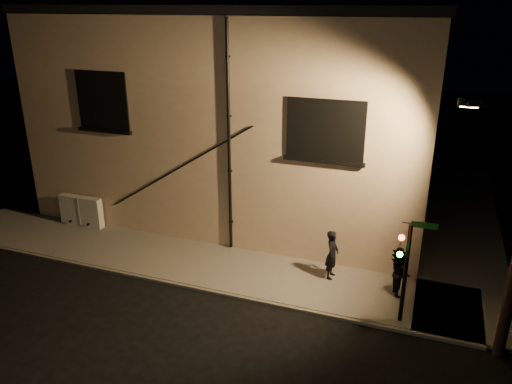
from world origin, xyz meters
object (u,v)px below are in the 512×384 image
at_px(utility_cabinet, 81,211).
at_px(traffic_signal, 400,256).
at_px(pedestrian_b, 401,273).
at_px(pedestrian_a, 332,254).

xyz_separation_m(utility_cabinet, traffic_signal, (12.92, -2.44, 1.51)).
height_order(utility_cabinet, pedestrian_b, pedestrian_b).
bearing_deg(pedestrian_a, traffic_signal, -126.53).
xyz_separation_m(utility_cabinet, pedestrian_a, (10.68, -0.61, 0.22)).
xyz_separation_m(pedestrian_b, traffic_signal, (-0.03, -1.58, 1.41)).
distance_m(utility_cabinet, traffic_signal, 13.23).
height_order(utility_cabinet, pedestrian_a, pedestrian_a).
relative_size(pedestrian_a, pedestrian_b, 1.15).
bearing_deg(pedestrian_a, utility_cabinet, 89.58).
xyz_separation_m(pedestrian_a, traffic_signal, (2.23, -1.83, 1.29)).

